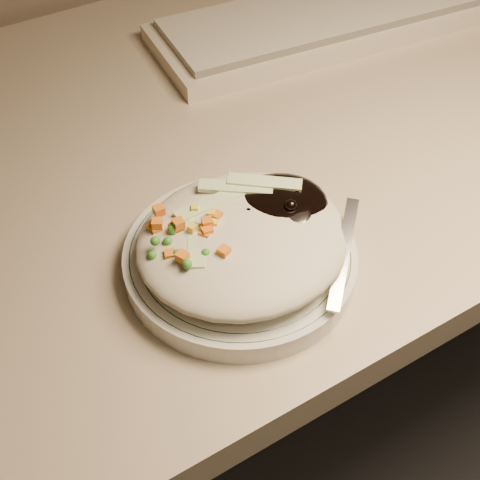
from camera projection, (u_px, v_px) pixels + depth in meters
desk at (196, 253)px, 0.90m from camera, size 1.40×0.70×0.74m
plate at (240, 260)px, 0.61m from camera, size 0.21×0.21×0.02m
plate_rim at (240, 252)px, 0.61m from camera, size 0.20×0.20×0.00m
meal at (245, 234)px, 0.59m from camera, size 0.21×0.19×0.05m
keyboard at (323, 20)px, 0.91m from camera, size 0.48×0.21×0.03m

